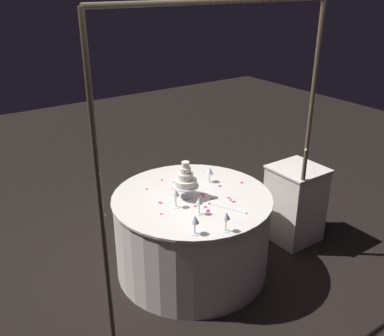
% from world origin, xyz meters
% --- Properties ---
extents(ground_plane, '(12.00, 12.00, 0.00)m').
position_xyz_m(ground_plane, '(0.00, 0.00, 0.00)').
color(ground_plane, black).
extents(decorative_arch, '(1.95, 0.05, 2.29)m').
position_xyz_m(decorative_arch, '(-0.00, 0.36, 1.47)').
color(decorative_arch, '#473D2D').
rests_on(decorative_arch, ground).
extents(main_table, '(1.35, 1.35, 0.73)m').
position_xyz_m(main_table, '(0.00, 0.00, 0.37)').
color(main_table, silver).
rests_on(main_table, ground).
extents(side_table, '(0.46, 0.46, 0.77)m').
position_xyz_m(side_table, '(-1.12, 0.16, 0.38)').
color(side_table, silver).
rests_on(side_table, ground).
extents(tiered_cake, '(0.22, 0.22, 0.32)m').
position_xyz_m(tiered_cake, '(0.05, -0.02, 0.89)').
color(tiered_cake, silver).
rests_on(tiered_cake, main_table).
extents(wine_glass_0, '(0.06, 0.06, 0.14)m').
position_xyz_m(wine_glass_0, '(-0.29, -0.14, 0.83)').
color(wine_glass_0, silver).
rests_on(wine_glass_0, main_table).
extents(wine_glass_1, '(0.07, 0.07, 0.15)m').
position_xyz_m(wine_glass_1, '(0.31, 0.49, 0.84)').
color(wine_glass_1, silver).
rests_on(wine_glass_1, main_table).
extents(wine_glass_2, '(0.06, 0.06, 0.16)m').
position_xyz_m(wine_glass_2, '(0.11, 0.58, 0.85)').
color(wine_glass_2, silver).
rests_on(wine_glass_2, main_table).
extents(wine_glass_3, '(0.06, 0.06, 0.16)m').
position_xyz_m(wine_glass_3, '(0.21, 0.08, 0.85)').
color(wine_glass_3, silver).
rests_on(wine_glass_3, main_table).
extents(wine_glass_4, '(0.06, 0.06, 0.15)m').
position_xyz_m(wine_glass_4, '(0.12, 0.27, 0.84)').
color(wine_glass_4, silver).
rests_on(wine_glass_4, main_table).
extents(cake_knife, '(0.15, 0.28, 0.01)m').
position_xyz_m(cake_knife, '(-0.12, 0.37, 0.74)').
color(cake_knife, silver).
rests_on(cake_knife, main_table).
extents(rose_petal_0, '(0.04, 0.04, 0.00)m').
position_xyz_m(rose_petal_0, '(-0.00, -0.23, 0.73)').
color(rose_petal_0, '#C61951').
rests_on(rose_petal_0, main_table).
extents(rose_petal_1, '(0.04, 0.03, 0.00)m').
position_xyz_m(rose_petal_1, '(-0.31, -0.02, 0.73)').
color(rose_petal_1, '#C61951').
rests_on(rose_petal_1, main_table).
extents(rose_petal_2, '(0.03, 0.03, 0.00)m').
position_xyz_m(rose_petal_2, '(0.37, 0.11, 0.73)').
color(rose_petal_2, '#C61951').
rests_on(rose_petal_2, main_table).
extents(rose_petal_3, '(0.03, 0.02, 0.00)m').
position_xyz_m(rose_petal_3, '(-0.04, 0.19, 0.73)').
color(rose_petal_3, '#C61951').
rests_on(rose_petal_3, main_table).
extents(rose_petal_4, '(0.05, 0.04, 0.00)m').
position_xyz_m(rose_petal_4, '(-0.13, 0.38, 0.73)').
color(rose_petal_4, '#C61951').
rests_on(rose_petal_4, main_table).
extents(rose_petal_5, '(0.04, 0.03, 0.00)m').
position_xyz_m(rose_petal_5, '(0.08, 0.16, 0.73)').
color(rose_petal_5, '#C61951').
rests_on(rose_petal_5, main_table).
extents(rose_petal_6, '(0.04, 0.03, 0.00)m').
position_xyz_m(rose_petal_6, '(0.05, -0.21, 0.73)').
color(rose_petal_6, '#C61951').
rests_on(rose_petal_6, main_table).
extents(rose_petal_7, '(0.04, 0.04, 0.00)m').
position_xyz_m(rose_petal_7, '(-0.51, 0.04, 0.73)').
color(rose_petal_7, '#C61951').
rests_on(rose_petal_7, main_table).
extents(rose_petal_8, '(0.04, 0.04, 0.00)m').
position_xyz_m(rose_petal_8, '(-0.09, 0.03, 0.73)').
color(rose_petal_8, '#C61951').
rests_on(rose_petal_8, main_table).
extents(rose_petal_9, '(0.04, 0.04, 0.00)m').
position_xyz_m(rose_petal_9, '(-0.22, 0.28, 0.73)').
color(rose_petal_9, '#C61951').
rests_on(rose_petal_9, main_table).
extents(rose_petal_10, '(0.04, 0.05, 0.00)m').
position_xyz_m(rose_petal_10, '(-0.03, -0.31, 0.73)').
color(rose_petal_10, '#C61951').
rests_on(rose_petal_10, main_table).
extents(rose_petal_11, '(0.04, 0.03, 0.00)m').
position_xyz_m(rose_petal_11, '(-0.23, 0.20, 0.73)').
color(rose_petal_11, '#C61951').
rests_on(rose_petal_11, main_table).
extents(rose_petal_12, '(0.04, 0.03, 0.00)m').
position_xyz_m(rose_petal_12, '(-0.11, 0.13, 0.73)').
color(rose_petal_12, '#C61951').
rests_on(rose_petal_12, main_table).
extents(rose_petal_13, '(0.03, 0.04, 0.00)m').
position_xyz_m(rose_petal_13, '(0.05, -0.41, 0.73)').
color(rose_petal_13, '#C61951').
rests_on(rose_petal_13, main_table).
extents(rose_petal_14, '(0.04, 0.04, 0.00)m').
position_xyz_m(rose_petal_14, '(0.28, -0.05, 0.73)').
color(rose_petal_14, '#C61951').
rests_on(rose_petal_14, main_table).
extents(rose_petal_15, '(0.03, 0.02, 0.00)m').
position_xyz_m(rose_petal_15, '(-0.22, 0.24, 0.73)').
color(rose_petal_15, '#C61951').
rests_on(rose_petal_15, main_table).
extents(rose_petal_16, '(0.03, 0.03, 0.00)m').
position_xyz_m(rose_petal_16, '(-0.07, 0.06, 0.73)').
color(rose_petal_16, '#C61951').
rests_on(rose_petal_16, main_table).
extents(rose_petal_17, '(0.03, 0.03, 0.00)m').
position_xyz_m(rose_petal_17, '(0.02, 0.22, 0.73)').
color(rose_petal_17, '#C61951').
rests_on(rose_petal_17, main_table).
extents(rose_petal_18, '(0.05, 0.04, 0.00)m').
position_xyz_m(rose_petal_18, '(0.04, 0.28, 0.73)').
color(rose_petal_18, '#C61951').
rests_on(rose_petal_18, main_table).
extents(rose_petal_19, '(0.03, 0.03, 0.00)m').
position_xyz_m(rose_petal_19, '(0.25, -0.33, 0.73)').
color(rose_petal_19, '#C61951').
rests_on(rose_petal_19, main_table).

